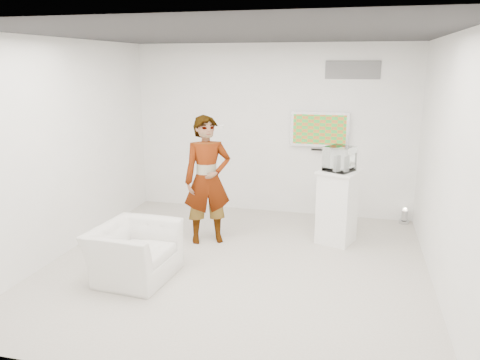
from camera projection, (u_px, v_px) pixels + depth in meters
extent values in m
cube|color=beige|center=(236.00, 265.00, 6.33)|extent=(5.00, 5.00, 0.01)
cube|color=#29292B|center=(236.00, 34.00, 5.60)|extent=(5.00, 5.00, 0.01)
cube|color=white|center=(272.00, 130.00, 8.32)|extent=(5.00, 0.01, 3.00)
cube|color=white|center=(155.00, 218.00, 3.62)|extent=(5.00, 0.01, 3.00)
cube|color=white|center=(64.00, 148.00, 6.56)|extent=(0.01, 5.00, 3.00)
cube|color=white|center=(446.00, 167.00, 5.38)|extent=(0.01, 5.00, 3.00)
cube|color=silver|center=(320.00, 129.00, 8.06)|extent=(1.00, 0.08, 0.60)
cube|color=slate|center=(353.00, 70.00, 7.73)|extent=(0.90, 0.02, 0.30)
imported|color=silver|center=(207.00, 180.00, 6.97)|extent=(0.83, 0.72, 1.93)
imported|color=silver|center=(134.00, 252.00, 5.91)|extent=(0.99, 1.11, 0.68)
cube|color=white|center=(337.00, 207.00, 7.03)|extent=(0.69, 0.69, 1.11)
cylinder|color=silver|center=(404.00, 216.00, 7.95)|extent=(0.21, 0.21, 0.26)
cube|color=white|center=(340.00, 159.00, 6.85)|extent=(0.49, 0.49, 0.36)
cube|color=white|center=(339.00, 163.00, 6.87)|extent=(0.13, 0.18, 0.24)
cube|color=white|center=(222.00, 127.00, 6.98)|extent=(0.05, 0.15, 0.04)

